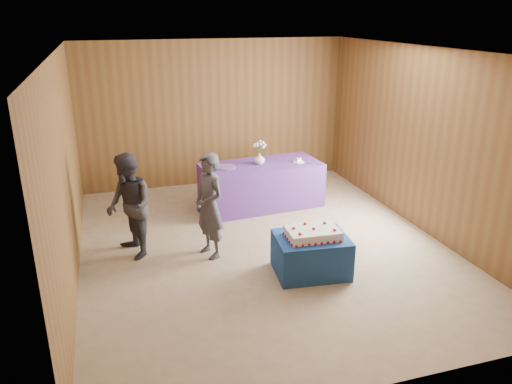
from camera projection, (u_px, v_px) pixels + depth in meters
name	position (u px, v px, depth m)	size (l,w,h in m)	color
ground	(263.00, 246.00, 7.12)	(6.00, 6.00, 0.00)	tan
room_shell	(264.00, 122.00, 6.50)	(5.04, 6.04, 2.72)	brown
cake_table	(311.00, 255.00, 6.33)	(0.90, 0.70, 0.50)	#1A4293
serving_table	(261.00, 185.00, 8.48)	(2.00, 0.90, 0.75)	#6A3592
sheet_cake	(313.00, 233.00, 6.20)	(0.70, 0.50, 0.16)	white
vase	(260.00, 159.00, 8.32)	(0.18, 0.18, 0.19)	white
flower_spray	(260.00, 145.00, 8.24)	(0.23, 0.23, 0.18)	#295F26
platter	(226.00, 167.00, 8.15)	(0.33, 0.33, 0.02)	#694F9E
plate	(299.00, 162.00, 8.45)	(0.19, 0.19, 0.01)	white
cake_slice	(299.00, 160.00, 8.43)	(0.08, 0.07, 0.09)	white
knife	(305.00, 164.00, 8.37)	(0.26, 0.02, 0.00)	#BBBBC0
guest_left	(209.00, 206.00, 6.63)	(0.53, 0.35, 1.44)	#3C3C47
guest_right	(129.00, 206.00, 6.62)	(0.70, 0.54, 1.44)	#30303A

